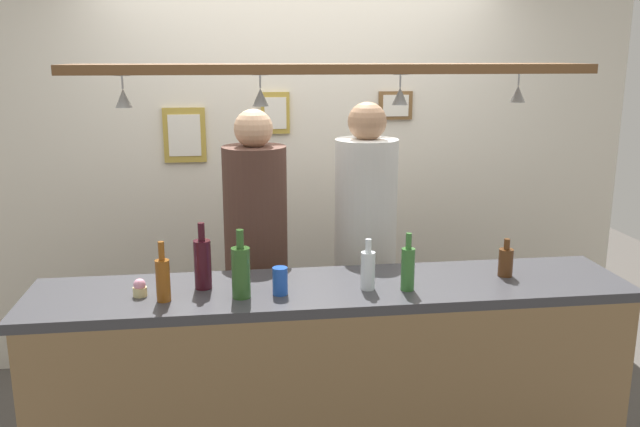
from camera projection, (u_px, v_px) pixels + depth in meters
back_wall at (300, 165)px, 4.30m from camera, size 4.40×0.06×2.60m
bar_counter at (338, 366)px, 2.91m from camera, size 2.70×0.55×0.99m
overhead_glass_rack at (333, 69)px, 2.80m from camera, size 2.20×0.36×0.04m
hanging_wineglass_far_left at (123, 97)px, 2.71m from camera, size 0.07×0.07×0.13m
hanging_wineglass_left at (260, 96)px, 2.78m from camera, size 0.07×0.07×0.13m
hanging_wineglass_center_left at (400, 95)px, 2.85m from camera, size 0.07×0.07×0.13m
hanging_wineglass_center at (518, 93)px, 3.01m from camera, size 0.07×0.07×0.13m
person_left_brown_shirt at (256, 237)px, 3.56m from camera, size 0.34×0.34×1.73m
person_middle_white_patterned_shirt at (365, 229)px, 3.64m from camera, size 0.34×0.34×1.76m
bottle_champagne_green at (241, 271)px, 2.81m from camera, size 0.08×0.08×0.30m
bottle_beer_amber_tall at (163, 278)px, 2.77m from camera, size 0.06×0.06×0.26m
bottle_soda_clear at (368, 269)px, 2.91m from camera, size 0.06×0.06×0.23m
bottle_beer_green_import at (408, 268)px, 2.90m from camera, size 0.06×0.06×0.26m
bottle_beer_brown_stubby at (506, 261)px, 3.09m from camera, size 0.07×0.07×0.18m
bottle_wine_dark_red at (203, 263)px, 2.92m from camera, size 0.08×0.08×0.30m
drink_can at (280, 281)px, 2.85m from camera, size 0.07×0.07×0.12m
cupcake at (140, 288)px, 2.84m from camera, size 0.06×0.06×0.08m
picture_frame_caricature at (185, 135)px, 4.12m from camera, size 0.26×0.02×0.34m
picture_frame_upper_small at (395, 105)px, 4.25m from camera, size 0.22×0.02×0.18m
picture_frame_crest at (275, 113)px, 4.16m from camera, size 0.18×0.02×0.26m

